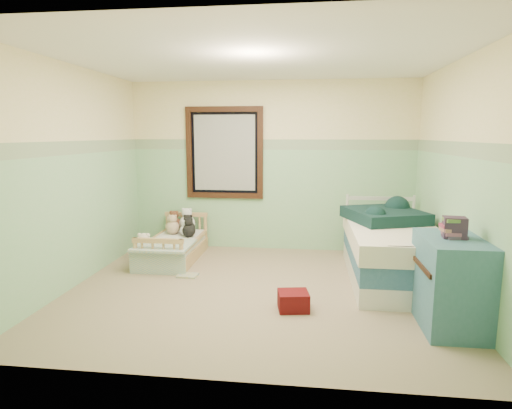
# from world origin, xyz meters

# --- Properties ---
(floor) EXTENTS (4.20, 3.60, 0.02)m
(floor) POSITION_xyz_m (0.00, 0.00, -0.01)
(floor) COLOR #7B6C54
(floor) RESTS_ON ground
(ceiling) EXTENTS (4.20, 3.60, 0.02)m
(ceiling) POSITION_xyz_m (0.00, 0.00, 2.51)
(ceiling) COLOR white
(ceiling) RESTS_ON wall_back
(wall_back) EXTENTS (4.20, 0.04, 2.50)m
(wall_back) POSITION_xyz_m (0.00, 1.80, 1.25)
(wall_back) COLOR beige
(wall_back) RESTS_ON floor
(wall_front) EXTENTS (4.20, 0.04, 2.50)m
(wall_front) POSITION_xyz_m (0.00, -1.80, 1.25)
(wall_front) COLOR beige
(wall_front) RESTS_ON floor
(wall_left) EXTENTS (0.04, 3.60, 2.50)m
(wall_left) POSITION_xyz_m (-2.10, 0.00, 1.25)
(wall_left) COLOR beige
(wall_left) RESTS_ON floor
(wall_right) EXTENTS (0.04, 3.60, 2.50)m
(wall_right) POSITION_xyz_m (2.10, 0.00, 1.25)
(wall_right) COLOR beige
(wall_right) RESTS_ON floor
(wainscot_mint) EXTENTS (4.20, 0.01, 1.50)m
(wainscot_mint) POSITION_xyz_m (0.00, 1.79, 0.75)
(wainscot_mint) COLOR #92C092
(wainscot_mint) RESTS_ON floor
(border_strip) EXTENTS (4.20, 0.01, 0.15)m
(border_strip) POSITION_xyz_m (0.00, 1.79, 1.57)
(border_strip) COLOR #557E58
(border_strip) RESTS_ON wall_back
(window_frame) EXTENTS (1.16, 0.06, 1.36)m
(window_frame) POSITION_xyz_m (-0.70, 1.76, 1.45)
(window_frame) COLOR black
(window_frame) RESTS_ON wall_back
(window_blinds) EXTENTS (0.92, 0.01, 1.12)m
(window_blinds) POSITION_xyz_m (-0.70, 1.77, 1.45)
(window_blinds) COLOR beige
(window_blinds) RESTS_ON window_frame
(toddler_bed_frame) EXTENTS (0.66, 1.31, 0.17)m
(toddler_bed_frame) POSITION_xyz_m (-1.29, 1.05, 0.08)
(toddler_bed_frame) COLOR tan
(toddler_bed_frame) RESTS_ON floor
(toddler_mattress) EXTENTS (0.60, 1.26, 0.12)m
(toddler_mattress) POSITION_xyz_m (-1.29, 1.05, 0.23)
(toddler_mattress) COLOR silver
(toddler_mattress) RESTS_ON toddler_bed_frame
(patchwork_quilt) EXTENTS (0.71, 0.66, 0.03)m
(patchwork_quilt) POSITION_xyz_m (-1.29, 0.64, 0.30)
(patchwork_quilt) COLOR #5E98B9
(patchwork_quilt) RESTS_ON toddler_mattress
(plush_bed_brown) EXTENTS (0.21, 0.21, 0.21)m
(plush_bed_brown) POSITION_xyz_m (-1.44, 1.55, 0.39)
(plush_bed_brown) COLOR brown
(plush_bed_brown) RESTS_ON toddler_mattress
(plush_bed_white) EXTENTS (0.24, 0.24, 0.24)m
(plush_bed_white) POSITION_xyz_m (-1.24, 1.55, 0.41)
(plush_bed_white) COLOR silver
(plush_bed_white) RESTS_ON toddler_mattress
(plush_bed_tan) EXTENTS (0.19, 0.19, 0.19)m
(plush_bed_tan) POSITION_xyz_m (-1.39, 1.33, 0.39)
(plush_bed_tan) COLOR tan
(plush_bed_tan) RESTS_ON toddler_mattress
(plush_bed_dark) EXTENTS (0.20, 0.20, 0.20)m
(plush_bed_dark) POSITION_xyz_m (-1.16, 1.33, 0.39)
(plush_bed_dark) COLOR black
(plush_bed_dark) RESTS_ON toddler_mattress
(plush_floor_cream) EXTENTS (0.26, 0.26, 0.26)m
(plush_floor_cream) POSITION_xyz_m (-1.67, 0.92, 0.13)
(plush_floor_cream) COLOR beige
(plush_floor_cream) RESTS_ON floor
(plush_floor_tan) EXTENTS (0.23, 0.23, 0.23)m
(plush_floor_tan) POSITION_xyz_m (-1.52, 0.70, 0.11)
(plush_floor_tan) COLOR tan
(plush_floor_tan) RESTS_ON floor
(twin_bed_frame) EXTENTS (0.96, 1.91, 0.22)m
(twin_bed_frame) POSITION_xyz_m (1.55, 0.53, 0.11)
(twin_bed_frame) COLOR silver
(twin_bed_frame) RESTS_ON floor
(twin_boxspring) EXTENTS (0.96, 1.91, 0.22)m
(twin_boxspring) POSITION_xyz_m (1.55, 0.53, 0.33)
(twin_boxspring) COLOR navy
(twin_boxspring) RESTS_ON twin_bed_frame
(twin_mattress) EXTENTS (1.00, 1.95, 0.22)m
(twin_mattress) POSITION_xyz_m (1.55, 0.53, 0.55)
(twin_mattress) COLOR beige
(twin_mattress) RESTS_ON twin_boxspring
(teal_blanket) EXTENTS (1.06, 1.09, 0.14)m
(teal_blanket) POSITION_xyz_m (1.50, 0.83, 0.73)
(teal_blanket) COLOR black
(teal_blanket) RESTS_ON twin_mattress
(dresser) EXTENTS (0.51, 0.82, 0.82)m
(dresser) POSITION_xyz_m (1.83, -0.68, 0.41)
(dresser) COLOR #336373
(dresser) RESTS_ON floor
(book_stack) EXTENTS (0.20, 0.17, 0.19)m
(book_stack) POSITION_xyz_m (1.83, -0.68, 0.91)
(book_stack) COLOR #462125
(book_stack) RESTS_ON dresser
(red_pillow) EXTENTS (0.34, 0.31, 0.18)m
(red_pillow) POSITION_xyz_m (0.43, -0.50, 0.09)
(red_pillow) COLOR #880409
(red_pillow) RESTS_ON floor
(floor_book) EXTENTS (0.25, 0.20, 0.02)m
(floor_book) POSITION_xyz_m (-0.90, 0.36, 0.01)
(floor_book) COLOR yellow
(floor_book) RESTS_ON floor
(extra_plush_0) EXTENTS (0.15, 0.15, 0.15)m
(extra_plush_0) POSITION_xyz_m (-1.19, 1.26, 0.37)
(extra_plush_0) COLOR silver
(extra_plush_0) RESTS_ON toddler_mattress
(extra_plush_1) EXTENTS (0.18, 0.18, 0.18)m
(extra_plush_1) POSITION_xyz_m (-1.11, 1.18, 0.38)
(extra_plush_1) COLOR black
(extra_plush_1) RESTS_ON toddler_mattress
(extra_plush_2) EXTENTS (0.16, 0.16, 0.16)m
(extra_plush_2) POSITION_xyz_m (-1.47, 1.46, 0.37)
(extra_plush_2) COLOR tan
(extra_plush_2) RESTS_ON toddler_mattress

